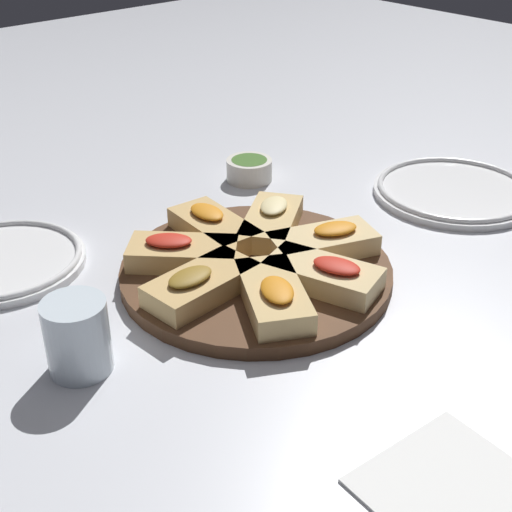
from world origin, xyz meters
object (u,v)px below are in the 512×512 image
at_px(serving_board, 256,271).
at_px(plate_left, 2,261).
at_px(plate_right, 454,190).
at_px(water_glass, 77,336).
at_px(napkin_stack, 447,484).
at_px(dipping_bowl, 249,169).

relative_size(serving_board, plate_left, 1.59).
xyz_separation_m(plate_right, water_glass, (-0.62, 0.01, 0.03)).
bearing_deg(napkin_stack, serving_board, 73.81).
height_order(plate_right, napkin_stack, plate_right).
height_order(serving_board, plate_left, same).
xyz_separation_m(plate_left, dipping_bowl, (0.40, -0.01, 0.01)).
relative_size(serving_board, water_glass, 4.21).
distance_m(serving_board, water_glass, 0.25).
distance_m(serving_board, plate_right, 0.38).
bearing_deg(serving_board, plate_right, -3.54).
bearing_deg(plate_right, serving_board, 176.46).
distance_m(plate_left, dipping_bowl, 0.40).
distance_m(water_glass, dipping_bowl, 0.49).
xyz_separation_m(plate_left, water_glass, (-0.03, -0.24, 0.03)).
distance_m(plate_left, napkin_stack, 0.59).
bearing_deg(dipping_bowl, serving_board, -129.76).
relative_size(plate_left, water_glass, 2.64).
xyz_separation_m(napkin_stack, dipping_bowl, (0.29, 0.57, 0.02)).
height_order(plate_left, plate_right, same).
relative_size(napkin_stack, dipping_bowl, 1.90).
relative_size(plate_left, dipping_bowl, 2.89).
xyz_separation_m(serving_board, plate_right, (0.38, -0.02, -0.00)).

